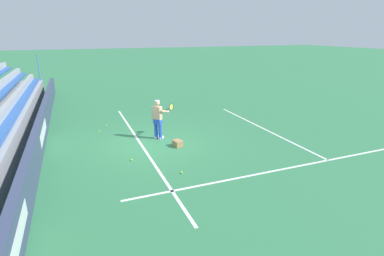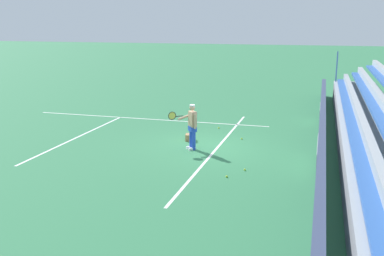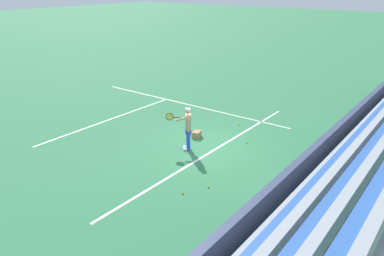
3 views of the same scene
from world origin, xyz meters
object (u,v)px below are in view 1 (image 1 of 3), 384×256
Objects in this scene: tennis_ball_midcourt at (182,172)px; tennis_ball_far_right at (132,160)px; tennis_ball_on_baseline at (106,125)px; tennis_ball_toward_net at (99,131)px; ball_box_cardboard at (178,143)px; tennis_player at (158,119)px.

tennis_ball_midcourt and tennis_ball_far_right have the same top height.
tennis_ball_toward_net is at bearing -27.77° from tennis_ball_on_baseline.
tennis_ball_far_right is (0.74, -2.03, -0.10)m from ball_box_cardboard.
tennis_ball_toward_net is (0.81, -0.43, 0.00)m from tennis_ball_on_baseline.
ball_box_cardboard is 6.06× the size of tennis_ball_on_baseline.
tennis_ball_on_baseline is 6.56m from tennis_ball_midcourt.
tennis_ball_on_baseline and tennis_ball_toward_net have the same top height.
tennis_ball_midcourt is (2.37, -0.69, -0.10)m from ball_box_cardboard.
tennis_ball_far_right is (1.96, -1.57, -0.86)m from tennis_player.
tennis_player reaches higher than ball_box_cardboard.
tennis_ball_on_baseline is at bearing -148.91° from ball_box_cardboard.
tennis_player is 25.98× the size of tennis_ball_on_baseline.
tennis_ball_on_baseline is at bearing 152.23° from tennis_ball_toward_net.
tennis_ball_toward_net is at bearing -129.36° from tennis_player.
tennis_player reaches higher than tennis_ball_midcourt.
tennis_player is 3.69m from tennis_ball_midcourt.
ball_box_cardboard is 4.23m from tennis_ball_toward_net.
ball_box_cardboard is at bearing 41.77° from tennis_ball_toward_net.
tennis_ball_midcourt is 5.92m from tennis_ball_toward_net.
ball_box_cardboard reaches higher than tennis_ball_on_baseline.
tennis_ball_toward_net and tennis_ball_far_right have the same top height.
tennis_ball_toward_net is 3.98m from tennis_ball_far_right.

